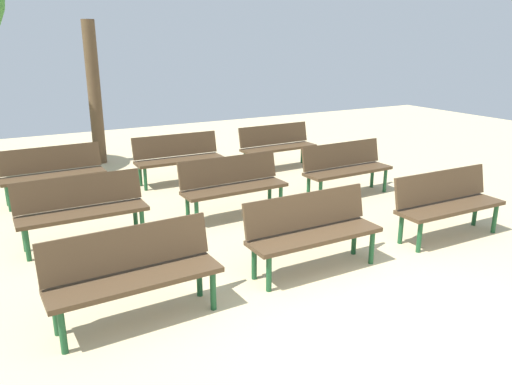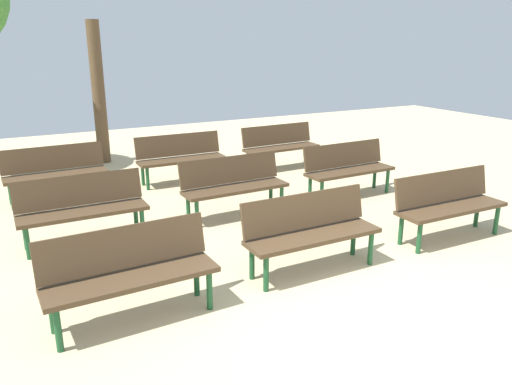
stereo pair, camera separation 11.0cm
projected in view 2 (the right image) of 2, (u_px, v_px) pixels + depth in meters
ground_plane at (413, 338)px, 4.44m from camera, size 24.00×24.00×0.00m
bench_r0_c0 at (129, 269)px, 4.64m from camera, size 1.61×0.53×0.87m
bench_r0_c1 at (310, 228)px, 5.64m from camera, size 1.60×0.49×0.87m
bench_r0_c2 at (448, 201)px, 6.56m from camera, size 1.61×0.51×0.87m
bench_r1_c0 at (82, 205)px, 6.41m from camera, size 1.60×0.49×0.87m
bench_r1_c1 at (234, 183)px, 7.42m from camera, size 1.61×0.52×0.87m
bench_r1_c2 at (348, 166)px, 8.38m from camera, size 1.61×0.52×0.87m
bench_r2_c0 at (55, 170)px, 8.15m from camera, size 1.61×0.53×0.87m
bench_r2_c1 at (181, 155)px, 9.16m from camera, size 1.61×0.51×0.87m
bench_r2_c2 at (280, 144)px, 10.15m from camera, size 1.61×0.53×0.87m
tree_0 at (99, 93)px, 10.37m from camera, size 0.26×0.26×2.92m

